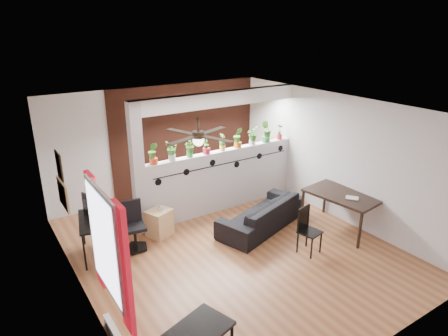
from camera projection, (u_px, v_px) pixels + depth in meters
room_shell at (231, 183)px, 6.91m from camera, size 6.30×7.10×2.90m
partition_wall at (223, 180)px, 8.71m from camera, size 3.60×0.18×1.35m
ceiling_header at (222, 99)px, 8.10m from camera, size 3.60×0.18×0.30m
pier_column at (138, 170)px, 7.51m from camera, size 0.22×0.20×2.60m
brick_panel at (189, 137)px, 9.65m from camera, size 3.90×0.05×2.60m
vine_decal at (225, 164)px, 8.50m from camera, size 3.31×0.01×0.30m
window_assembly at (106, 245)px, 4.58m from camera, size 0.09×1.30×1.55m
corkboard at (63, 195)px, 6.31m from camera, size 0.03×0.60×0.45m
framed_art at (59, 166)px, 6.10m from camera, size 0.03×0.34×0.44m
ceiling_fan at (198, 137)px, 5.91m from camera, size 1.19×1.19×0.43m
potted_plant_0 at (153, 153)px, 7.59m from camera, size 0.29×0.27×0.44m
potted_plant_1 at (172, 150)px, 7.80m from camera, size 0.21×0.24×0.40m
potted_plant_2 at (190, 147)px, 8.00m from camera, size 0.18×0.21×0.38m
potted_plant_3 at (206, 143)px, 8.20m from camera, size 0.25×0.27×0.43m
potted_plant_4 at (222, 142)px, 8.42m from camera, size 0.22×0.22×0.36m
potted_plant_5 at (238, 137)px, 8.60m from camera, size 0.29×0.26×0.45m
potted_plant_6 at (252, 135)px, 8.82m from camera, size 0.25×0.26×0.40m
potted_plant_7 at (266, 131)px, 9.01m from camera, size 0.33×0.32×0.49m
potted_plant_8 at (280, 131)px, 9.23m from camera, size 0.19×0.21×0.37m
sofa at (262, 214)px, 8.03m from camera, size 2.09×1.31×0.57m
cube_shelf at (159, 223)px, 7.72m from camera, size 0.55×0.53×0.53m
cup at (161, 208)px, 7.64m from camera, size 0.13×0.13×0.09m
computer_desk at (94, 223)px, 6.94m from camera, size 0.72×1.06×0.70m
monitor at (91, 211)px, 7.00m from camera, size 0.34×0.17×0.19m
office_chair at (134, 229)px, 7.22m from camera, size 0.47×0.47×0.90m
dining_table at (342, 198)px, 7.82m from camera, size 1.02×1.49×0.76m
book at (352, 200)px, 7.50m from camera, size 0.27×0.29×0.02m
folding_chair at (307, 226)px, 7.09m from camera, size 0.41×0.41×0.86m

